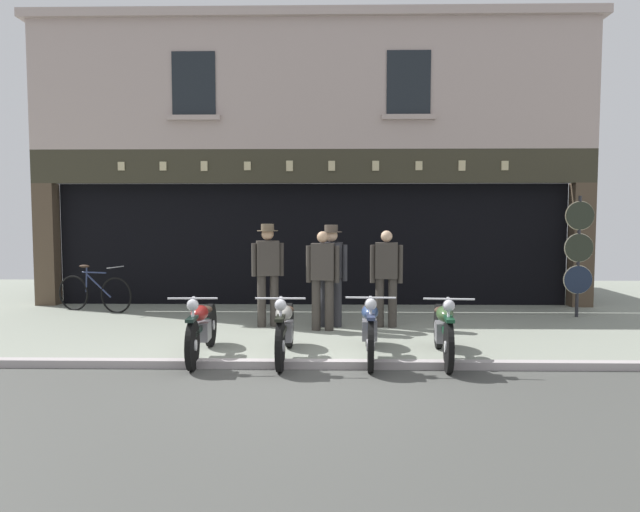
# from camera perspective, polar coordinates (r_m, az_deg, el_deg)

# --- Properties ---
(ground) EXTENTS (23.81, 22.00, 0.18)m
(ground) POSITION_cam_1_polar(r_m,az_deg,el_deg) (6.44, -2.70, -13.75)
(ground) COLOR gray
(shop_facade) EXTENTS (12.11, 4.42, 6.16)m
(shop_facade) POSITION_cam_1_polar(r_m,az_deg,el_deg) (14.13, -0.57, 3.07)
(shop_facade) COLOR black
(shop_facade) RESTS_ON ground
(motorcycle_left) EXTENTS (0.62, 1.97, 0.91)m
(motorcycle_left) POSITION_cam_1_polar(r_m,az_deg,el_deg) (8.03, -11.57, -6.87)
(motorcycle_left) COLOR black
(motorcycle_left) RESTS_ON ground
(motorcycle_center_left) EXTENTS (0.62, 1.99, 0.92)m
(motorcycle_center_left) POSITION_cam_1_polar(r_m,az_deg,el_deg) (7.82, -3.47, -7.04)
(motorcycle_center_left) COLOR black
(motorcycle_center_left) RESTS_ON ground
(motorcycle_center) EXTENTS (0.62, 2.10, 0.93)m
(motorcycle_center) POSITION_cam_1_polar(r_m,az_deg,el_deg) (7.87, 4.90, -6.92)
(motorcycle_center) COLOR black
(motorcycle_center) RESTS_ON ground
(motorcycle_center_right) EXTENTS (0.62, 1.98, 0.92)m
(motorcycle_center_right) POSITION_cam_1_polar(r_m,az_deg,el_deg) (7.93, 12.06, -6.98)
(motorcycle_center_right) COLOR black
(motorcycle_center_right) RESTS_ON ground
(salesman_left) EXTENTS (0.55, 0.36, 1.78)m
(salesman_left) POSITION_cam_1_polar(r_m,az_deg,el_deg) (10.00, -5.17, -1.31)
(salesman_left) COLOR #38332D
(salesman_left) RESTS_ON ground
(shopkeeper_center) EXTENTS (0.56, 0.26, 1.66)m
(shopkeeper_center) POSITION_cam_1_polar(r_m,az_deg,el_deg) (9.64, 0.27, -1.97)
(shopkeeper_center) COLOR #38332D
(shopkeeper_center) RESTS_ON ground
(salesman_right) EXTENTS (0.56, 0.26, 1.67)m
(salesman_right) POSITION_cam_1_polar(r_m,az_deg,el_deg) (9.99, 6.55, -1.77)
(salesman_right) COLOR #38332D
(salesman_right) RESTS_ON ground
(assistant_far_right) EXTENTS (0.56, 0.37, 1.76)m
(assistant_far_right) POSITION_cam_1_polar(r_m,az_deg,el_deg) (9.96, 1.10, -1.35)
(assistant_far_right) COLOR #2D2D33
(assistant_far_right) RESTS_ON ground
(tyre_sign_pole) EXTENTS (0.55, 0.06, 2.29)m
(tyre_sign_pole) POSITION_cam_1_polar(r_m,az_deg,el_deg) (11.93, 24.14, 0.64)
(tyre_sign_pole) COLOR #232328
(tyre_sign_pole) RESTS_ON ground
(advert_board_near) EXTENTS (0.67, 0.03, 1.04)m
(advert_board_near) POSITION_cam_1_polar(r_m,az_deg,el_deg) (12.91, -13.29, 2.35)
(advert_board_near) COLOR silver
(advert_board_far) EXTENTS (0.78, 0.03, 1.05)m
(advert_board_far) POSITION_cam_1_polar(r_m,az_deg,el_deg) (13.20, -17.69, 2.88)
(advert_board_far) COLOR silver
(leaning_bicycle) EXTENTS (1.69, 0.67, 0.95)m
(leaning_bicycle) POSITION_cam_1_polar(r_m,az_deg,el_deg) (12.47, -21.36, -3.36)
(leaning_bicycle) COLOR black
(leaning_bicycle) RESTS_ON ground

